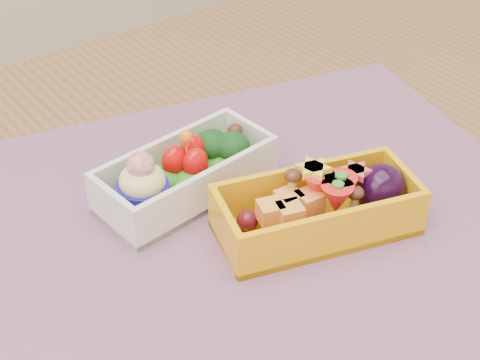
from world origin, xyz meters
TOP-DOWN VIEW (x-y plane):
  - table at (0.00, 0.00)m, footprint 1.20×0.80m
  - placemat at (-0.01, 0.01)m, footprint 0.62×0.53m
  - bento_white at (-0.02, 0.06)m, footprint 0.16×0.09m
  - bento_yellow at (0.04, -0.04)m, footprint 0.18×0.12m

SIDE VIEW (x-z plane):
  - table at x=0.00m, z-range 0.28..1.03m
  - placemat at x=-0.01m, z-range 0.75..0.75m
  - bento_white at x=-0.02m, z-range 0.74..0.81m
  - bento_yellow at x=0.04m, z-range 0.75..0.80m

